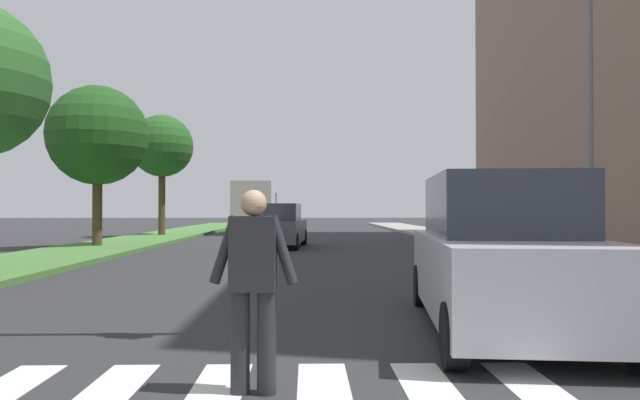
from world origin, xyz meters
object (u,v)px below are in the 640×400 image
tree_far (98,136)px  street_lamp_right (586,85)px  suv_crossing (503,256)px  sedan_midblock (279,227)px  pedestrian_performer (253,281)px  tree_distant (162,147)px  truck_box_delivery (255,207)px

tree_far → street_lamp_right: bearing=-28.3°
suv_crossing → sedan_midblock: size_ratio=1.06×
street_lamp_right → pedestrian_performer: size_ratio=4.44×
pedestrian_performer → suv_crossing: (2.93, 2.49, -0.00)m
pedestrian_performer → street_lamp_right: bearing=51.9°
tree_distant → truck_box_delivery: tree_distant is taller
tree_distant → suv_crossing: tree_distant is taller
tree_far → suv_crossing: 18.43m
sedan_midblock → pedestrian_performer: bearing=-87.9°
pedestrian_performer → sedan_midblock: bearing=92.1°
pedestrian_performer → sedan_midblock: (-0.66, 18.33, -0.13)m
tree_far → suv_crossing: bearing=-55.1°
street_lamp_right → pedestrian_performer: street_lamp_right is taller
tree_far → pedestrian_performer: bearing=-66.8°
pedestrian_performer → truck_box_delivery: 31.01m
pedestrian_performer → truck_box_delivery: size_ratio=0.27×
tree_far → suv_crossing: size_ratio=1.26×
tree_distant → pedestrian_performer: size_ratio=3.76×
pedestrian_performer → tree_far: bearing=113.2°
tree_far → street_lamp_right: 16.81m
sedan_midblock → street_lamp_right: bearing=-48.2°
street_lamp_right → pedestrian_performer: bearing=-128.1°
suv_crossing → truck_box_delivery: (-5.63, 28.40, 0.70)m
sedan_midblock → tree_far: bearing=-171.7°
tree_distant → suv_crossing: 26.25m
tree_distant → suv_crossing: (10.18, -23.88, -3.90)m
tree_far → sedan_midblock: tree_far is taller
pedestrian_performer → suv_crossing: size_ratio=0.35×
tree_distant → sedan_midblock: tree_distant is taller
tree_distant → pedestrian_performer: tree_distant is taller
tree_distant → sedan_midblock: size_ratio=1.41×
tree_far → street_lamp_right: street_lamp_right is taller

